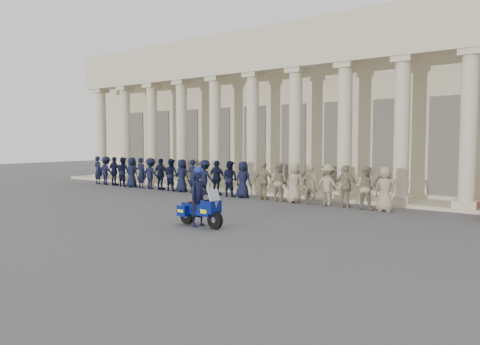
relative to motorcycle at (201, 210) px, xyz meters
name	(u,v)px	position (x,y,z in m)	size (l,w,h in m)	color
ground	(207,222)	(-0.40, 0.72, -0.54)	(90.00, 90.00, 0.00)	#49494B
building	(374,111)	(-0.40, 15.46, 3.98)	(40.00, 12.50, 9.00)	#C0B390
officer_rank	(208,177)	(-5.79, 6.86, 0.35)	(19.45, 0.67, 1.78)	black
motorcycle	(201,210)	(0.00, 0.00, 0.00)	(1.96, 0.83, 1.26)	black
rider	(199,197)	(-0.11, 0.01, 0.42)	(0.51, 0.72, 1.96)	black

